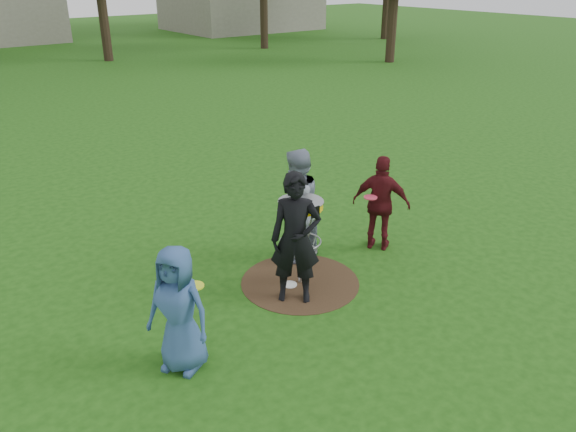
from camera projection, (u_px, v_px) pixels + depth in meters
ground at (300, 282)px, 8.54m from camera, size 100.00×100.00×0.00m
dirt_patch at (300, 282)px, 8.54m from camera, size 1.80×1.80×0.01m
player_blue at (178, 310)px, 6.44m from camera, size 0.84×0.93×1.59m
player_black at (296, 239)px, 7.74m from camera, size 0.83×0.80×1.92m
player_grey at (296, 206)px, 8.86m from camera, size 1.09×0.97×1.86m
player_maroon at (381, 204)px, 9.26m from camera, size 0.86×1.01×1.63m
disc_on_grass at (290, 285)px, 8.46m from camera, size 0.22×0.22×0.02m
disc_golf_basket at (301, 221)px, 8.12m from camera, size 0.66×0.67×1.38m
held_discs at (297, 221)px, 8.00m from camera, size 3.78×1.21×0.22m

